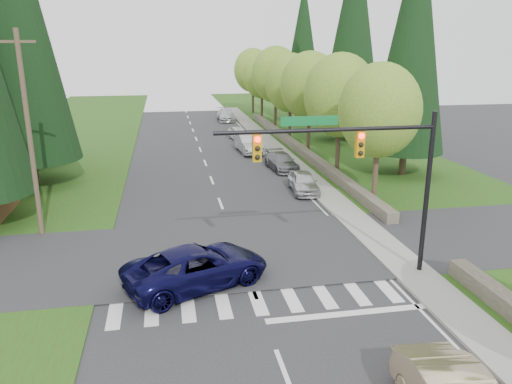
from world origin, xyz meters
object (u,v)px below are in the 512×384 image
object	(u,v)px
parked_car_a	(303,182)
parked_car_e	(226,115)
parked_car_d	(238,133)
parked_car_c	(249,143)
suv_navy	(197,267)
parked_car_b	(282,162)

from	to	relation	value
parked_car_a	parked_car_e	bearing A→B (deg)	96.19
parked_car_d	parked_car_e	bearing A→B (deg)	80.79
parked_car_a	parked_car_c	xyz separation A→B (m)	(-1.40, 12.95, 0.14)
suv_navy	parked_car_e	bearing A→B (deg)	-31.41
parked_car_a	parked_car_b	distance (m)	6.21
suv_navy	parked_car_a	size ratio (longest dim) A/B	1.45
parked_car_a	parked_car_d	world-z (taller)	parked_car_a
suv_navy	parked_car_d	distance (m)	32.02
suv_navy	parked_car_b	distance (m)	19.74
parked_car_a	parked_car_d	distance (m)	19.49
parked_car_a	parked_car_d	bearing A→B (deg)	98.55
parked_car_b	suv_navy	bearing A→B (deg)	-118.21
suv_navy	parked_car_e	size ratio (longest dim) A/B	1.15
parked_car_e	parked_car_c	bearing A→B (deg)	-90.38
parked_car_b	parked_car_e	world-z (taller)	parked_car_e
parked_car_c	parked_car_e	distance (m)	19.59
parked_car_e	suv_navy	bearing A→B (deg)	-97.80
parked_car_e	parked_car_d	bearing A→B (deg)	-90.95
parked_car_a	parked_car_c	bearing A→B (deg)	100.60
suv_navy	parked_car_d	xyz separation A→B (m)	(6.32, 31.39, -0.17)
suv_navy	parked_car_e	xyz separation A→B (m)	(6.72, 44.49, -0.07)
parked_car_d	suv_navy	bearing A→B (deg)	-108.86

